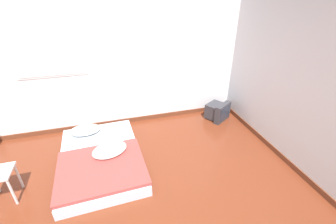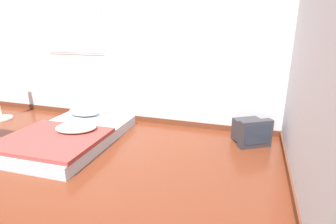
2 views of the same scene
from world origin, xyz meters
The scene contains 3 objects.
wall_back centered at (-0.01, 2.62, 1.29)m, with size 7.49×0.08×2.60m.
mattress_bed centered at (-0.29, 1.47, 0.11)m, with size 1.28×1.86×0.30m.
crt_tv centered at (2.12, 2.21, 0.18)m, with size 0.55×0.54×0.38m.
Camera 1 is at (-0.03, -1.46, 2.44)m, focal length 24.00 mm.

